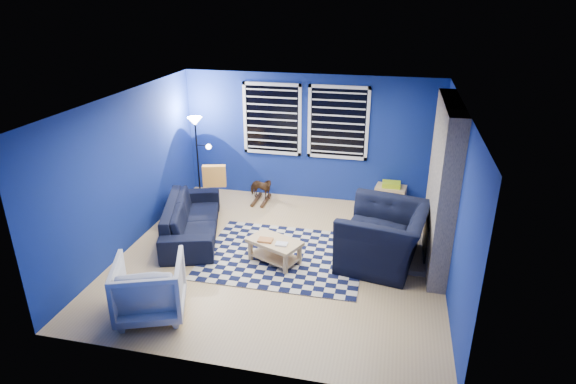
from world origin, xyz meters
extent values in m
plane|color=tan|center=(0.00, 0.00, 0.00)|extent=(5.00, 5.00, 0.00)
plane|color=white|center=(0.00, 0.00, 2.50)|extent=(5.00, 5.00, 0.00)
plane|color=navy|center=(0.00, 2.50, 1.25)|extent=(5.00, 0.00, 5.00)
plane|color=navy|center=(-2.50, 0.00, 1.25)|extent=(0.00, 5.00, 5.00)
plane|color=navy|center=(2.50, 0.00, 1.25)|extent=(0.00, 5.00, 5.00)
cube|color=gray|center=(2.37, 0.50, 1.25)|extent=(0.26, 2.00, 2.50)
cube|color=black|center=(2.23, 0.50, 0.35)|extent=(0.04, 0.70, 0.60)
cube|color=gray|center=(2.10, 0.50, 0.04)|extent=(0.50, 1.20, 0.08)
cube|color=black|center=(-0.75, 2.48, 1.60)|extent=(1.05, 0.02, 1.30)
cube|color=white|center=(-0.75, 2.47, 2.28)|extent=(1.17, 0.05, 0.06)
cube|color=white|center=(-0.75, 2.47, 0.92)|extent=(1.17, 0.05, 0.06)
cube|color=black|center=(0.55, 2.48, 1.60)|extent=(1.05, 0.02, 1.30)
cube|color=white|center=(0.55, 2.47, 2.28)|extent=(1.17, 0.05, 0.06)
cube|color=white|center=(0.55, 2.47, 0.92)|extent=(1.17, 0.05, 0.06)
cube|color=black|center=(2.45, 2.00, 1.40)|extent=(0.06, 1.00, 0.58)
cube|color=black|center=(2.42, 2.00, 1.40)|extent=(0.01, 0.92, 0.50)
cube|color=black|center=(0.05, 0.03, 0.01)|extent=(2.51, 2.01, 0.02)
imported|color=black|center=(-1.66, 0.41, 0.31)|extent=(2.30, 1.45, 0.63)
imported|color=black|center=(1.58, 0.20, 0.45)|extent=(1.58, 1.43, 0.90)
imported|color=gray|center=(-1.29, -1.78, 0.40)|extent=(1.10, 1.11, 0.79)
imported|color=#4D2F18|center=(-0.89, 2.04, 0.29)|extent=(0.35, 0.57, 0.45)
cube|color=tan|center=(-0.04, -0.18, 0.36)|extent=(0.93, 0.75, 0.05)
cube|color=tan|center=(-0.04, -0.18, 0.11)|extent=(0.83, 0.66, 0.03)
cube|color=#B46A33|center=(-0.17, -0.23, 0.40)|extent=(0.27, 0.24, 0.03)
cube|color=silver|center=(0.09, -0.29, 0.40)|extent=(0.22, 0.19, 0.03)
cube|color=tan|center=(-0.38, -0.36, 0.17)|extent=(0.07, 0.07, 0.32)
cube|color=tan|center=(0.30, -0.36, 0.17)|extent=(0.07, 0.07, 0.32)
cube|color=tan|center=(-0.38, 0.00, 0.17)|extent=(0.07, 0.07, 0.32)
cube|color=tan|center=(0.30, 0.00, 0.17)|extent=(0.07, 0.07, 0.32)
cube|color=tan|center=(1.64, 2.25, 0.24)|extent=(0.61, 0.45, 0.47)
cube|color=black|center=(1.64, 2.25, 0.24)|extent=(0.53, 0.40, 0.38)
cube|color=#ACCF18|center=(1.64, 2.25, 0.52)|extent=(0.37, 0.30, 0.09)
cylinder|color=black|center=(-2.15, 1.94, 0.01)|extent=(0.21, 0.21, 0.03)
cylinder|color=black|center=(-2.15, 1.94, 0.79)|extent=(0.03, 0.03, 1.57)
cone|color=white|center=(-2.15, 1.94, 1.61)|extent=(0.28, 0.28, 0.16)
sphere|color=white|center=(-1.89, 1.90, 1.13)|extent=(0.11, 0.11, 0.11)
cube|color=orange|center=(-1.51, 1.17, 0.82)|extent=(0.43, 0.23, 0.39)
camera|label=1|loc=(1.60, -6.49, 3.90)|focal=30.00mm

